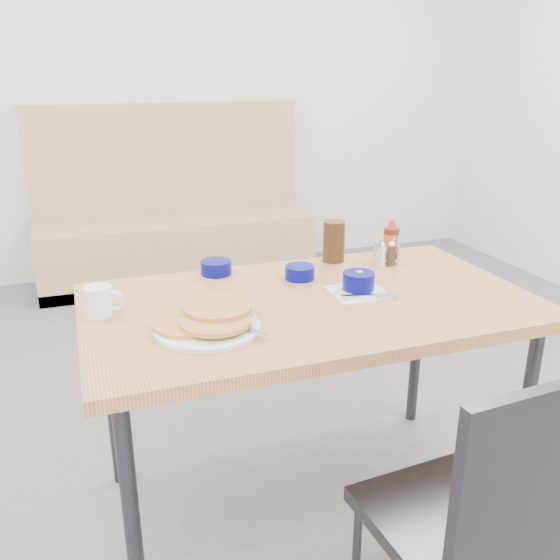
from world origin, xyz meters
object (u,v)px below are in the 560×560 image
object	(u,v)px
amber_tumbler	(334,241)
pancake_plate	(207,322)
dining_table	(310,318)
butter_bowl	(300,272)
coffee_mug	(100,301)
booth_bench	(176,230)
creamer_bowl	(216,268)
syrup_bottle	(391,241)
condiment_caddy	(386,256)
grits_setting	(359,284)
diner_chair	(488,515)

from	to	relation	value
amber_tumbler	pancake_plate	bearing A→B (deg)	-142.48
dining_table	pancake_plate	size ratio (longest dim) A/B	4.73
dining_table	butter_bowl	size ratio (longest dim) A/B	13.63
coffee_mug	butter_bowl	distance (m)	0.68
booth_bench	creamer_bowl	world-z (taller)	booth_bench
butter_bowl	syrup_bottle	size ratio (longest dim) A/B	0.66
dining_table	condiment_caddy	bearing A→B (deg)	29.64
coffee_mug	grits_setting	size ratio (longest dim) A/B	0.60
creamer_bowl	butter_bowl	size ratio (longest dim) A/B	1.05
pancake_plate	creamer_bowl	world-z (taller)	pancake_plate
diner_chair	pancake_plate	bearing A→B (deg)	121.78
syrup_bottle	creamer_bowl	bearing A→B (deg)	177.12
creamer_bowl	condiment_caddy	bearing A→B (deg)	-10.84
condiment_caddy	syrup_bottle	world-z (taller)	syrup_bottle
diner_chair	grits_setting	size ratio (longest dim) A/B	4.78
pancake_plate	coffee_mug	bearing A→B (deg)	143.17
butter_bowl	coffee_mug	bearing A→B (deg)	-171.20
dining_table	pancake_plate	distance (m)	0.38
booth_bench	dining_table	size ratio (longest dim) A/B	1.36
booth_bench	condiment_caddy	world-z (taller)	booth_bench
booth_bench	syrup_bottle	xyz separation A→B (m)	(0.46, -2.23, 0.48)
coffee_mug	condiment_caddy	world-z (taller)	condiment_caddy
booth_bench	coffee_mug	size ratio (longest dim) A/B	16.82
butter_bowl	condiment_caddy	size ratio (longest dim) A/B	0.96
diner_chair	syrup_bottle	size ratio (longest dim) A/B	5.75
pancake_plate	amber_tumbler	world-z (taller)	amber_tumbler
booth_bench	creamer_bowl	size ratio (longest dim) A/B	17.53
diner_chair	syrup_bottle	bearing A→B (deg)	68.21
diner_chair	coffee_mug	xyz separation A→B (m)	(-0.74, 0.86, 0.29)
syrup_bottle	grits_setting	bearing A→B (deg)	-133.57
syrup_bottle	pancake_plate	bearing A→B (deg)	-152.80
coffee_mug	syrup_bottle	world-z (taller)	syrup_bottle
pancake_plate	grits_setting	distance (m)	0.54
booth_bench	coffee_mug	distance (m)	2.56
booth_bench	amber_tumbler	world-z (taller)	booth_bench
diner_chair	booth_bench	bearing A→B (deg)	87.91
pancake_plate	butter_bowl	world-z (taller)	pancake_plate
creamer_bowl	syrup_bottle	size ratio (longest dim) A/B	0.69
dining_table	condiment_caddy	distance (m)	0.46
syrup_bottle	coffee_mug	bearing A→B (deg)	-168.85
grits_setting	booth_bench	bearing A→B (deg)	93.81
butter_bowl	syrup_bottle	world-z (taller)	syrup_bottle
creamer_bowl	booth_bench	bearing A→B (deg)	84.25
diner_chair	condiment_caddy	world-z (taller)	diner_chair
coffee_mug	butter_bowl	world-z (taller)	coffee_mug
dining_table	grits_setting	bearing A→B (deg)	1.04
condiment_caddy	coffee_mug	bearing A→B (deg)	-172.55
creamer_bowl	amber_tumbler	size ratio (longest dim) A/B	0.71
coffee_mug	condiment_caddy	distance (m)	1.03
pancake_plate	butter_bowl	xyz separation A→B (m)	(0.40, 0.31, 0.00)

